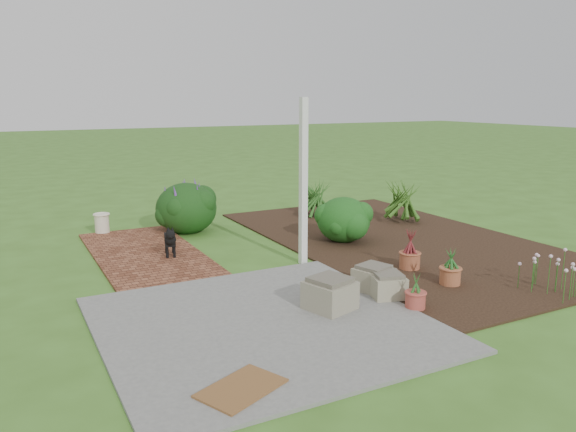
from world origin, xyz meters
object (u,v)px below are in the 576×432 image
stone_trough_near (387,286)px  evergreen_shrub (344,218)px  black_dog (170,239)px  cream_ceramic_urn (102,223)px

stone_trough_near → evergreen_shrub: evergreen_shrub is taller
stone_trough_near → evergreen_shrub: size_ratio=0.43×
black_dog → cream_ceramic_urn: black_dog is taller
black_dog → cream_ceramic_urn: (-0.67, 2.16, -0.10)m
evergreen_shrub → cream_ceramic_urn: bearing=144.8°
cream_ceramic_urn → black_dog: bearing=-72.9°
black_dog → cream_ceramic_urn: bearing=120.1°
cream_ceramic_urn → stone_trough_near: bearing=-63.9°
stone_trough_near → black_dog: (-1.89, 3.07, 0.14)m
evergreen_shrub → black_dog: bearing=172.2°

